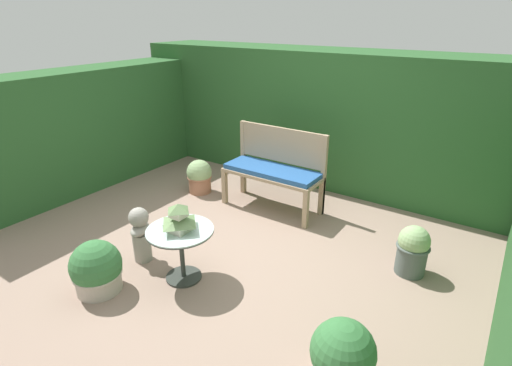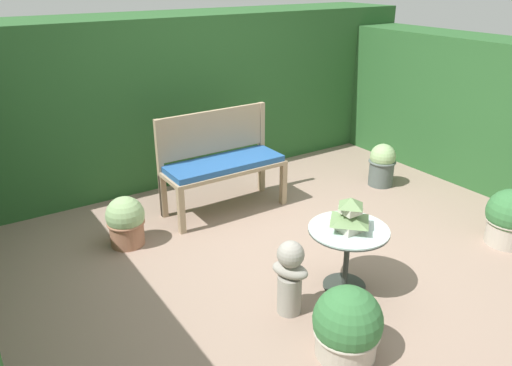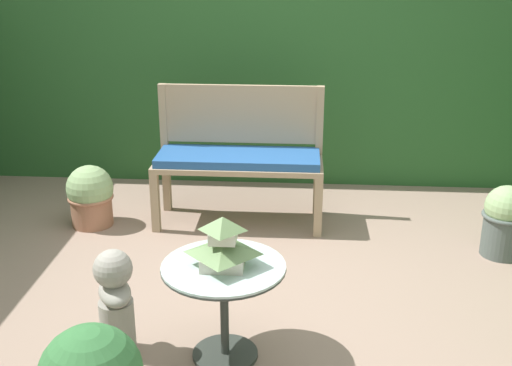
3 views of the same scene
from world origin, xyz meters
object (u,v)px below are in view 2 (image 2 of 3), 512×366
garden_bench (224,168)px  patio_table (348,242)px  garden_bust (290,275)px  potted_plant_bench_left (347,326)px  potted_plant_patio_mid (510,218)px  potted_plant_path_edge (382,164)px  pagoda_birdhouse (350,216)px  potted_plant_hedge_corner (126,221)px

garden_bench → patio_table: 1.76m
garden_bust → potted_plant_bench_left: bearing=-20.8°
patio_table → potted_plant_patio_mid: potted_plant_patio_mid is taller
potted_plant_patio_mid → potted_plant_path_edge: bearing=88.6°
garden_bust → pagoda_birdhouse: bearing=65.0°
garden_bust → potted_plant_patio_mid: 2.33m
potted_plant_bench_left → potted_plant_hedge_corner: bearing=107.9°
garden_bench → potted_plant_bench_left: garden_bench is taller
potted_plant_path_edge → potted_plant_bench_left: potted_plant_path_edge is taller
potted_plant_path_edge → potted_plant_bench_left: size_ratio=1.02×
pagoda_birdhouse → potted_plant_path_edge: bearing=36.5°
patio_table → garden_bust: bearing=-179.4°
garden_bench → pagoda_birdhouse: size_ratio=4.43×
garden_bench → potted_plant_patio_mid: bearing=-48.1°
pagoda_birdhouse → garden_bench: bearing=93.2°
garden_bench → potted_plant_path_edge: garden_bench is taller
potted_plant_hedge_corner → potted_plant_bench_left: bearing=-72.1°
potted_plant_patio_mid → potted_plant_hedge_corner: potted_plant_patio_mid is taller
garden_bust → potted_plant_hedge_corner: size_ratio=1.25×
potted_plant_patio_mid → potted_plant_hedge_corner: (-2.97, 1.92, -0.02)m
garden_bench → potted_plant_patio_mid: garden_bench is taller
potted_plant_patio_mid → pagoda_birdhouse: bearing=170.1°
pagoda_birdhouse → potted_plant_bench_left: pagoda_birdhouse is taller
pagoda_birdhouse → potted_plant_bench_left: bearing=-132.1°
potted_plant_path_edge → garden_bust: bearing=-150.5°
garden_bench → garden_bust: garden_bust is taller
potted_plant_bench_left → potted_plant_hedge_corner: (-0.71, 2.19, 0.01)m
patio_table → garden_bust: (-0.56, -0.01, -0.10)m
garden_bust → garden_bench: bearing=139.6°
potted_plant_patio_mid → potted_plant_bench_left: 2.28m
potted_plant_patio_mid → potted_plant_path_edge: size_ratio=1.06×
garden_bench → potted_plant_patio_mid: size_ratio=2.37×
patio_table → potted_plant_bench_left: bearing=-132.1°
garden_bench → potted_plant_hedge_corner: (-1.13, -0.13, -0.24)m
garden_bench → patio_table: garden_bench is taller
patio_table → potted_plant_path_edge: patio_table is taller
pagoda_birdhouse → potted_plant_hedge_corner: (-1.22, 1.62, -0.41)m
potted_plant_hedge_corner → pagoda_birdhouse: bearing=-52.9°
patio_table → potted_plant_path_edge: bearing=36.5°
potted_plant_path_edge → patio_table: bearing=-143.5°
potted_plant_patio_mid → potted_plant_path_edge: potted_plant_patio_mid is taller
pagoda_birdhouse → potted_plant_bench_left: 0.88m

